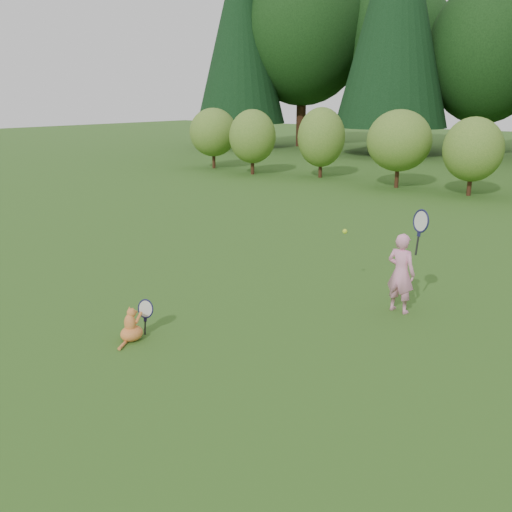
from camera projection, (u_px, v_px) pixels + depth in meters
The scene contains 5 objects.
ground at pixel (213, 310), 8.48m from camera, with size 100.00×100.00×0.00m, color #294E15.
shrub_row at pixel (487, 151), 18.00m from camera, with size 28.00×3.00×2.80m, color #3D6920, non-canonical shape.
child at pixel (401, 271), 8.28m from camera, with size 0.67×0.41×1.78m.
cat at pixel (132, 323), 7.40m from camera, with size 0.33×0.61×0.62m.
tennis_ball at pixel (345, 231), 8.88m from camera, with size 0.07×0.07×0.07m.
Camera 1 is at (5.38, -5.89, 3.08)m, focal length 40.00 mm.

